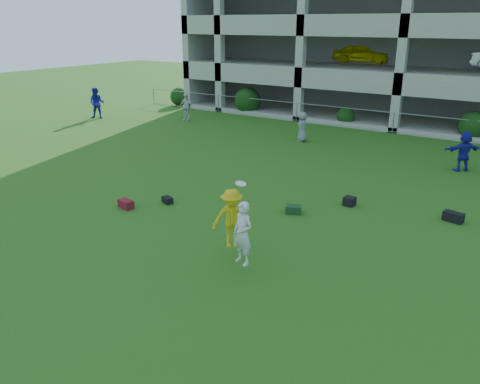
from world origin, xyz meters
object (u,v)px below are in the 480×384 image
Objects in this scene: parking_garage at (440,20)px; bystander_a at (97,103)px; bystander_b at (186,107)px; bystander_c at (302,127)px; crate_d at (349,201)px; frisbee_contest at (235,222)px; bystander_d at (464,151)px.

bystander_a is at bearing -139.29° from parking_garage.
parking_garage is (11.88, 12.31, 5.15)m from bystander_b.
parking_garage reaches higher than bystander_c.
frisbee_contest reaches higher than crate_d.
frisbee_contest is (-1.08, -5.42, 0.97)m from crate_d.
bystander_c is at bearing -26.76° from bystander_a.
bystander_a is 1.05× the size of frisbee_contest.
crate_d is (-2.51, -6.36, -0.70)m from bystander_d.
crate_d is (5.36, -7.34, -0.62)m from bystander_c.
bystander_a is at bearing 148.24° from frisbee_contest.
bystander_d is (7.87, -0.98, 0.08)m from bystander_c.
bystander_b is 17.87m from parking_garage.
bystander_b is at bearing -8.21° from bystander_a.
frisbee_contest is at bearing -51.13° from bystander_b.
bystander_a is 1.14× the size of bystander_b.
crate_d is 21.47m from parking_garage.
bystander_d is 15.76m from parking_garage.
bystander_b is 18.70m from frisbee_contest.
parking_garage is at bearing -115.10° from bystander_d.
bystander_d is at bearing -31.72° from bystander_a.
bystander_b is (5.31, 2.49, -0.12)m from bystander_a.
bystander_d is 0.90× the size of frisbee_contest.
bystander_c is 7.93m from bystander_d.
bystander_b is 8.52m from bystander_c.
frisbee_contest is at bearing -65.04° from bystander_a.
bystander_c reaches higher than crate_d.
bystander_c is at bearing -10.29° from bystander_b.
bystander_c is 4.39× the size of crate_d.
bystander_c is 14.63m from parking_garage.
bystander_a is at bearing -159.08° from bystander_b.
bystander_a is 13.88m from bystander_c.
bystander_c is at bearing -104.47° from parking_garage.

